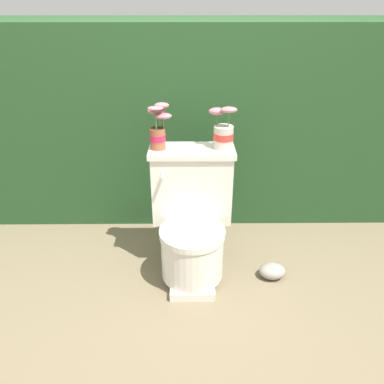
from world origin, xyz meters
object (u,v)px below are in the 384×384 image
(potted_plant_midleft, at_px, (223,132))
(garden_stone, at_px, (272,271))
(toilet, at_px, (192,220))
(potted_plant_left, at_px, (158,128))

(potted_plant_midleft, relative_size, garden_stone, 1.52)
(garden_stone, bearing_deg, potted_plant_midleft, 145.63)
(toilet, height_order, potted_plant_left, potted_plant_left)
(potted_plant_left, xyz_separation_m, potted_plant_midleft, (0.35, 0.01, -0.03))
(toilet, height_order, potted_plant_midleft, potted_plant_midleft)
(potted_plant_left, bearing_deg, toilet, -32.34)
(toilet, relative_size, garden_stone, 4.79)
(potted_plant_midleft, bearing_deg, garden_stone, -34.37)
(toilet, xyz_separation_m, potted_plant_left, (-0.18, 0.11, 0.51))
(potted_plant_midleft, distance_m, garden_stone, 0.87)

